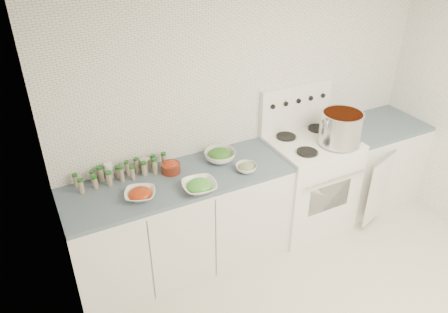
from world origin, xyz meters
TOP-DOWN VIEW (x-y plane):
  - room_walls at (0.00, 0.00)m, footprint 3.54×3.04m
  - counter_left at (-0.82, 1.19)m, footprint 1.85×0.62m
  - stove at (0.48, 1.19)m, footprint 0.76×0.70m
  - counter_right at (1.30, 1.19)m, footprint 0.89×0.76m
  - stock_pot at (0.65, 1.02)m, footprint 0.40×0.37m
  - bowl_tomato at (-1.17, 1.08)m, footprint 0.29×0.29m
  - bowl_snowpea at (-0.74, 0.97)m, footprint 0.29×0.29m
  - bowl_broccoli at (-0.40, 1.29)m, footprint 0.33×0.33m
  - bowl_zucchini at (-0.29, 1.05)m, footprint 0.20×0.20m
  - bowl_pepper at (-0.84, 1.31)m, footprint 0.16×0.16m
  - salt_canister at (-1.31, 1.45)m, footprint 0.08×0.08m
  - tin_can at (-1.02, 1.43)m, footprint 0.10×0.10m
  - spice_cluster at (-1.22, 1.40)m, footprint 0.75×0.15m

SIDE VIEW (x-z plane):
  - counter_right at x=1.30m, z-range 0.00..0.90m
  - counter_left at x=-0.82m, z-range 0.00..0.90m
  - stove at x=0.48m, z-range -0.18..1.18m
  - bowl_zucchini at x=-0.29m, z-range 0.90..0.97m
  - bowl_tomato at x=-1.17m, z-range 0.89..0.97m
  - bowl_snowpea at x=-0.74m, z-range 0.89..0.98m
  - bowl_pepper at x=-0.84m, z-range 0.90..1.00m
  - bowl_broccoli at x=-0.40m, z-range 0.90..1.00m
  - tin_can at x=-1.02m, z-range 0.90..1.01m
  - spice_cluster at x=-1.22m, z-range 0.89..1.03m
  - salt_canister at x=-1.31m, z-range 0.90..1.03m
  - stock_pot at x=0.65m, z-range 0.96..1.24m
  - room_walls at x=0.00m, z-range 0.30..2.82m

